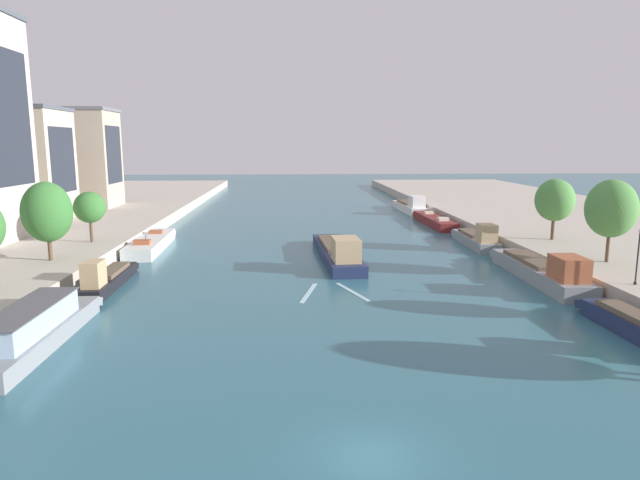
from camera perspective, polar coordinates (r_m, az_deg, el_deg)
name	(u,v)px	position (r m, az deg, el deg)	size (l,w,h in m)	color
ground_plane	(371,457)	(23.17, 5.33, -21.46)	(400.00, 400.00, 0.00)	#2D6070
quay_left	(21,229)	(83.45, -28.53, 1.00)	(36.00, 170.00, 1.61)	#B7AD9E
quay_right	(588,224)	(86.28, 25.98, 1.46)	(36.00, 170.00, 1.61)	#B7AD9E
barge_midriver	(338,251)	(57.52, 1.85, -1.17)	(4.32, 19.42, 3.28)	#1E284C
wake_behind_barge	(330,292)	(45.40, 1.08, -5.42)	(5.59, 6.05, 0.03)	#A0CCD6
moored_boat_left_gap_after	(35,329)	(37.60, -27.43, -8.14)	(3.03, 14.62, 2.64)	gray
moored_boat_left_near	(107,278)	(49.81, -21.15, -3.69)	(2.01, 11.83, 3.03)	black
moored_boat_left_lone	(151,243)	(66.66, -17.09, -0.30)	(3.71, 15.72, 2.43)	silver
moored_boat_right_midway	(541,270)	(52.62, 21.93, -2.91)	(3.25, 16.73, 3.21)	gray
moored_boat_right_end	(477,238)	(68.06, 15.91, 0.16)	(2.82, 12.47, 3.13)	gray
moored_boat_right_gap_after	(434,220)	(84.46, 11.73, 1.99)	(2.97, 16.41, 2.34)	maroon
moored_boat_right_second	(410,206)	(99.83, 9.34, 3.47)	(3.51, 15.66, 3.25)	silver
tree_left_second	(47,212)	(54.93, -26.43, 2.60)	(4.33, 4.33, 7.12)	brown
tree_left_by_lamp	(90,207)	(63.64, -22.75, 3.13)	(3.29, 3.29, 5.42)	brown
tree_right_end_of_row	(611,209)	(54.87, 27.93, 2.89)	(4.38, 4.38, 7.37)	brown
tree_right_by_lamp	(555,200)	(65.41, 23.14, 3.82)	(4.18, 4.18, 6.68)	brown
lamppost_right_bank	(638,254)	(47.34, 30.06, -1.27)	(0.28, 0.28, 4.23)	black
building_left_far_end	(24,164)	(86.65, -28.35, 6.98)	(10.99, 10.52, 15.42)	beige
building_left_middle	(68,158)	(101.06, -24.61, 7.74)	(15.37, 9.75, 16.15)	#B2A38E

